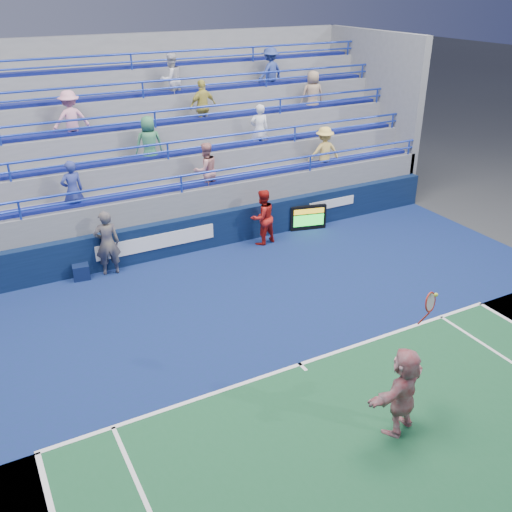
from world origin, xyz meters
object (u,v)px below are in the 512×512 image
judge_chair (81,270)px  tennis_player (403,391)px  line_judge (107,243)px  serve_speed_board (308,218)px  ball_girl (262,217)px

judge_chair → tennis_player: tennis_player is taller
judge_chair → line_judge: 1.06m
judge_chair → tennis_player: 9.58m
serve_speed_board → judge_chair: (-7.44, 0.05, -0.17)m
line_judge → ball_girl: (4.79, -0.21, -0.06)m
tennis_player → ball_girl: 8.63m
tennis_player → ball_girl: size_ratio=1.59×
serve_speed_board → ball_girl: 1.93m
line_judge → ball_girl: bearing=-176.0°
serve_speed_board → judge_chair: size_ratio=1.56×
serve_speed_board → ball_girl: size_ratio=0.69×
line_judge → tennis_player: bearing=115.8°
line_judge → judge_chair: bearing=-0.3°
judge_chair → line_judge: line_judge is taller
tennis_player → ball_girl: bearing=78.3°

